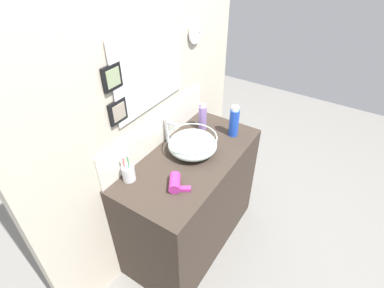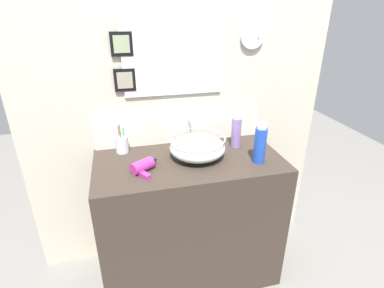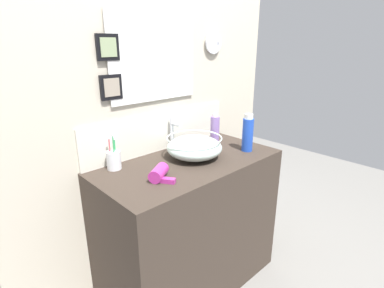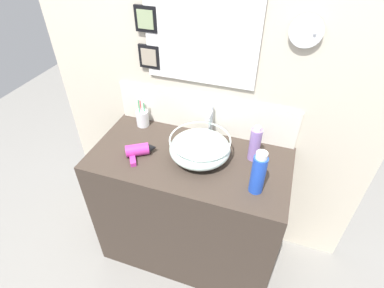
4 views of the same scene
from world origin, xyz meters
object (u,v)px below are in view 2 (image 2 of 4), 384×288
Objects in this scene: glass_bowl_sink at (197,147)px; hair_drier at (145,165)px; soap_dispenser at (260,144)px; faucet at (190,127)px; toothbrush_cup at (122,144)px; lotion_bottle at (236,132)px.

glass_bowl_sink is 0.33m from hair_drier.
hair_drier is at bearing 175.09° from soap_dispenser.
toothbrush_cup is (-0.43, -0.02, -0.07)m from faucet.
faucet is 0.43m from hair_drier.
faucet reaches higher than glass_bowl_sink.
soap_dispenser is (0.76, -0.32, 0.06)m from toothbrush_cup.
soap_dispenser is 0.24m from lotion_bottle.
toothbrush_cup is at bearing 157.29° from glass_bowl_sink.
faucet is (-0.00, 0.20, 0.05)m from glass_bowl_sink.
lotion_bottle reaches higher than glass_bowl_sink.
soap_dispenser reaches higher than toothbrush_cup.
glass_bowl_sink is 1.57× the size of toothbrush_cup.
soap_dispenser reaches higher than hair_drier.
lotion_bottle reaches higher than toothbrush_cup.
faucet is at bearing 90.00° from glass_bowl_sink.
faucet is at bearing 158.87° from lotion_bottle.
glass_bowl_sink is at bearing -90.00° from faucet.
toothbrush_cup is at bearing -177.88° from faucet.
faucet is 0.30m from lotion_bottle.
lotion_bottle is (-0.05, 0.23, -0.01)m from soap_dispenser.
faucet is at bearing 134.34° from soap_dispenser.
glass_bowl_sink is 0.20m from faucet.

